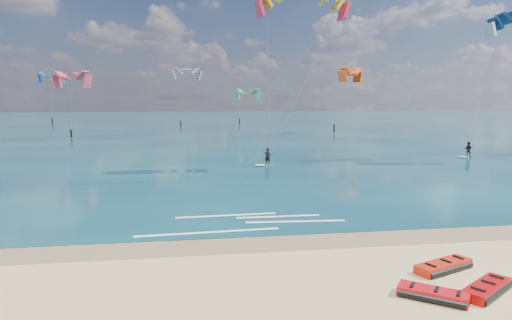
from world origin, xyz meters
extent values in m
plane|color=tan|center=(0.00, 40.00, 0.00)|extent=(320.00, 320.00, 0.00)
cube|color=brown|center=(0.00, 3.00, 0.00)|extent=(320.00, 2.40, 0.01)
cube|color=#0A2537|center=(0.00, 104.00, 0.02)|extent=(320.00, 200.00, 0.04)
cube|color=yellow|center=(4.56, 26.77, 0.07)|extent=(1.29, 0.65, 0.05)
imported|color=black|center=(4.56, 26.77, 0.90)|extent=(0.65, 0.49, 1.64)
cylinder|color=black|center=(4.83, 26.49, 1.14)|extent=(0.50, 0.15, 0.04)
cube|color=gold|center=(27.75, 29.55, 0.07)|extent=(1.35, 0.81, 0.06)
imported|color=black|center=(27.75, 29.55, 0.90)|extent=(1.01, 0.98, 1.64)
cylinder|color=black|center=(28.03, 29.27, 1.19)|extent=(0.50, 0.21, 0.04)
cube|color=white|center=(2.45, 6.30, 0.04)|extent=(5.34, 0.62, 0.01)
cube|color=white|center=(1.74, 7.45, 0.04)|extent=(4.67, 0.30, 0.01)
cube|color=white|center=(-1.10, 8.10, 0.04)|extent=(5.64, 0.45, 0.01)
cube|color=white|center=(-2.26, 5.00, 0.04)|extent=(7.11, 0.62, 0.01)
camera|label=1|loc=(-3.18, -16.73, 6.57)|focal=32.00mm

